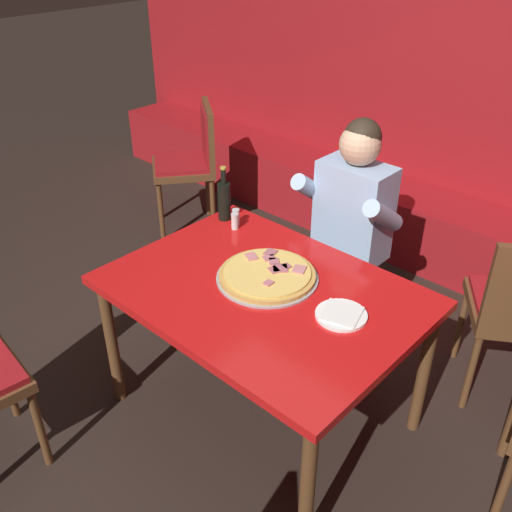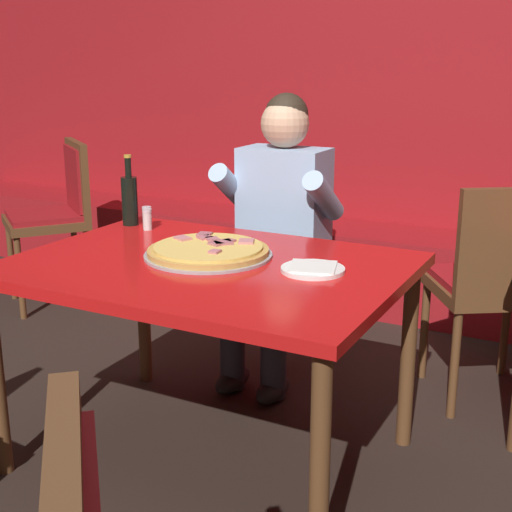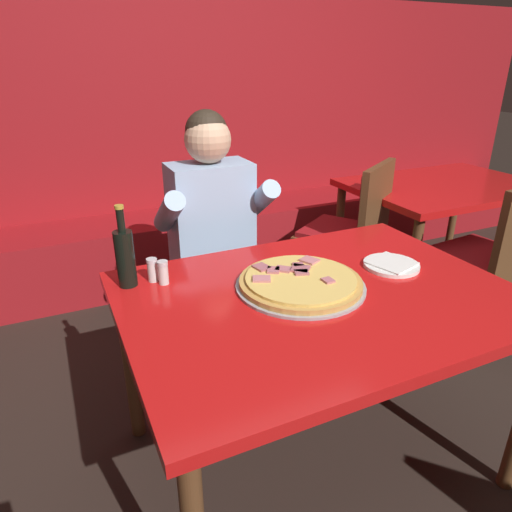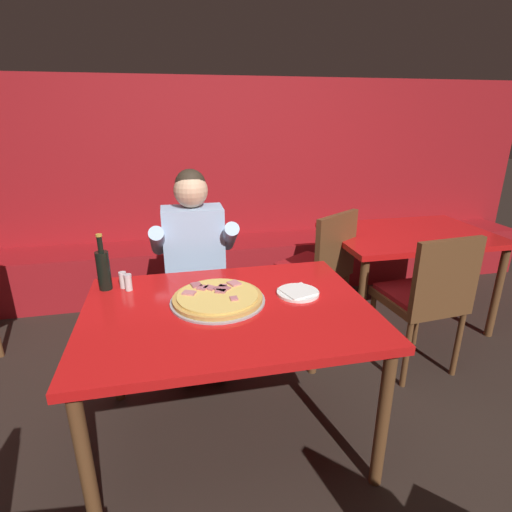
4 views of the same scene
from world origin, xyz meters
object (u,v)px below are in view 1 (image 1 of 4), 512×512
pizza (267,275)px  shaker_parmesan (236,218)px  shaker_red_pepper_flakes (235,222)px  plate_white_paper (341,315)px  beer_bottle (224,200)px  diner_seated_blue_shirt (343,229)px  main_dining_table (263,302)px  dining_chair_side_aisle (193,157)px

pizza → shaker_parmesan: bearing=150.0°
pizza → shaker_red_pepper_flakes: 0.48m
pizza → plate_white_paper: 0.40m
beer_bottle → shaker_parmesan: bearing=-2.8°
shaker_parmesan → beer_bottle: bearing=177.2°
plate_white_paper → beer_bottle: beer_bottle is taller
shaker_red_pepper_flakes → diner_seated_blue_shirt: size_ratio=0.07×
beer_bottle → shaker_parmesan: 0.11m
shaker_parmesan → diner_seated_blue_shirt: diner_seated_blue_shirt is taller
main_dining_table → beer_bottle: (-0.58, 0.33, 0.19)m
shaker_parmesan → plate_white_paper: bearing=-17.2°
beer_bottle → shaker_red_pepper_flakes: size_ratio=3.40×
plate_white_paper → beer_bottle: 0.98m
beer_bottle → dining_chair_side_aisle: beer_bottle is taller
diner_seated_blue_shirt → dining_chair_side_aisle: 1.61m
beer_bottle → dining_chair_side_aisle: bearing=146.1°
pizza → plate_white_paper: size_ratio=2.15×
plate_white_paper → diner_seated_blue_shirt: (-0.46, 0.66, -0.05)m
pizza → shaker_red_pepper_flakes: size_ratio=5.25×
plate_white_paper → dining_chair_side_aisle: size_ratio=0.22×
beer_bottle → dining_chair_side_aisle: (-1.09, 0.73, -0.28)m
beer_bottle → diner_seated_blue_shirt: size_ratio=0.23×
shaker_parmesan → dining_chair_side_aisle: 1.41m
pizza → beer_bottle: 0.61m
pizza → plate_white_paper: (0.40, -0.00, -0.01)m
shaker_red_pepper_flakes → diner_seated_blue_shirt: 0.57m
shaker_red_pepper_flakes → dining_chair_side_aisle: 1.45m
shaker_red_pepper_flakes → dining_chair_side_aisle: (-1.21, 0.77, -0.21)m
main_dining_table → beer_bottle: size_ratio=4.52×
beer_bottle → diner_seated_blue_shirt: 0.64m
shaker_parmesan → diner_seated_blue_shirt: bearing=45.5°
diner_seated_blue_shirt → beer_bottle: bearing=-140.5°
main_dining_table → shaker_red_pepper_flakes: shaker_red_pepper_flakes is taller
pizza → shaker_parmesan: 0.52m
main_dining_table → shaker_parmesan: (-0.49, 0.33, 0.11)m
dining_chair_side_aisle → shaker_parmesan: bearing=-32.0°
plate_white_paper → diner_seated_blue_shirt: diner_seated_blue_shirt is taller
main_dining_table → shaker_parmesan: size_ratio=15.34×
main_dining_table → diner_seated_blue_shirt: (-0.10, 0.73, 0.04)m
dining_chair_side_aisle → pizza: bearing=-31.5°
main_dining_table → shaker_parmesan: shaker_parmesan is taller
pizza → shaker_red_pepper_flakes: shaker_red_pepper_flakes is taller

